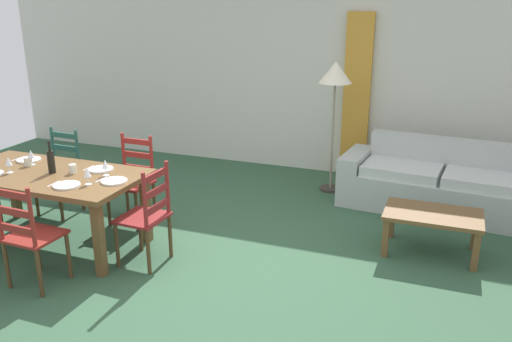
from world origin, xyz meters
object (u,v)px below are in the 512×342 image
dining_table (48,181)px  wine_glass_far_right (105,165)px  coffee_table (433,219)px  wine_glass_far_left (31,155)px  wine_bottle (51,161)px  wine_glass_near_left (8,162)px  wine_glass_near_right (87,173)px  couch (442,186)px  coffee_cup_secondary (28,162)px  dining_chair_near_right (29,235)px  dining_chair_head_east (147,215)px  standing_lamp (335,80)px  coffee_cup_primary (73,169)px  dining_chair_far_right (133,180)px  dining_chair_far_left (60,172)px

dining_table → wine_glass_far_right: size_ratio=11.80×
coffee_table → wine_glass_far_left: bearing=-165.8°
wine_bottle → wine_glass_near_left: wine_bottle is taller
wine_glass_near_right → couch: (3.00, 2.48, -0.57)m
coffee_cup_secondary → coffee_table: 4.03m
wine_glass_near_left → wine_glass_far_right: size_ratio=1.00×
wine_glass_near_left → dining_chair_near_right: bearing=-38.5°
wine_bottle → dining_chair_head_east: bearing=-2.1°
dining_chair_head_east → coffee_table: (2.43, 1.15, -0.12)m
couch → wine_glass_far_left: bearing=-150.7°
dining_chair_head_east → coffee_cup_secondary: dining_chair_head_east is taller
dining_table → dining_chair_near_right: size_ratio=1.98×
standing_lamp → dining_table: bearing=-131.7°
wine_bottle → coffee_table: (3.50, 1.11, -0.51)m
wine_glass_far_left → coffee_table: size_ratio=0.18×
wine_bottle → coffee_cup_secondary: (-0.38, 0.08, -0.07)m
coffee_cup_primary → couch: bearing=34.1°
dining_chair_far_right → coffee_cup_primary: bearing=-105.1°
wine_glass_near_left → wine_glass_far_left: bearing=86.2°
dining_table → dining_chair_head_east: bearing=-1.2°
dining_table → wine_glass_near_left: size_ratio=11.80×
coffee_cup_primary → couch: coffee_cup_primary is taller
wine_glass_far_left → coffee_cup_primary: size_ratio=1.79×
dining_chair_near_right → coffee_table: dining_chair_near_right is taller
dining_chair_head_east → wine_bottle: wine_bottle is taller
dining_chair_near_right → dining_chair_far_right: bearing=89.4°
dining_chair_near_right → wine_glass_near_right: 0.73m
couch → dining_chair_far_right: bearing=-153.7°
dining_chair_head_east → dining_table: bearing=178.8°
dining_table → coffee_cup_primary: bearing=15.6°
wine_glass_far_right → dining_chair_near_right: bearing=-101.2°
coffee_cup_primary → standing_lamp: standing_lamp is taller
wine_glass_near_right → standing_lamp: size_ratio=0.10×
dining_chair_head_east → coffee_cup_primary: (-0.87, 0.10, 0.32)m
wine_glass_near_right → couch: bearing=39.6°
dining_chair_far_left → dining_chair_head_east: bearing=-24.7°
standing_lamp → coffee_cup_primary: bearing=-129.1°
wine_glass_near_right → coffee_table: size_ratio=0.18×
wine_bottle → wine_glass_near_right: size_ratio=1.96×
coffee_cup_primary → coffee_cup_secondary: bearing=177.3°
wine_glass_far_right → coffee_cup_primary: wine_glass_far_right is taller
dining_chair_near_right → couch: bearing=44.1°
standing_lamp → wine_glass_far_left: bearing=-137.0°
dining_table → dining_chair_far_right: (0.45, 0.77, -0.19)m
dining_chair_far_left → coffee_cup_primary: (0.74, -0.64, 0.32)m
dining_chair_near_right → standing_lamp: (1.82, 3.26, 0.93)m
wine_glass_far_right → standing_lamp: size_ratio=0.10×
couch → standing_lamp: bearing=172.2°
wine_glass_near_left → dining_chair_head_east: bearing=4.3°
dining_chair_head_east → coffee_cup_primary: dining_chair_head_east is taller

